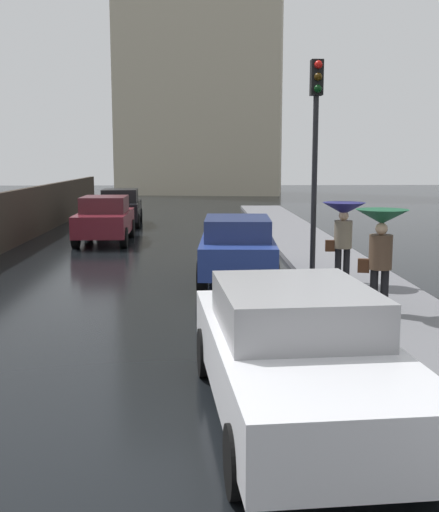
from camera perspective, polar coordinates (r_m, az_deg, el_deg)
name	(u,v)px	position (r m, az deg, el deg)	size (l,w,h in m)	color
ground	(28,458)	(6.56, -16.84, -16.99)	(120.00, 120.00, 0.00)	black
car_maroon_near_kerb	(105,219)	(21.55, -10.29, 3.30)	(1.78, 3.94, 1.54)	maroon
car_white_mid_road	(296,352)	(6.93, 6.86, -8.60)	(2.15, 4.67, 1.45)	silver
car_blue_far_ahead	(237,248)	(14.45, 1.61, 0.75)	(1.87, 3.94, 1.49)	navy
car_black_behind_camera	(120,207)	(26.85, -8.92, 4.35)	(1.85, 3.91, 1.52)	black
pedestrian_with_umbrella_near	(343,221)	(13.69, 11.08, 3.11)	(0.91, 0.91, 1.74)	black
pedestrian_with_umbrella_far	(381,234)	(11.18, 14.34, 1.91)	(0.90, 0.90, 1.81)	black
traffic_light	(316,130)	(14.22, 8.65, 11.13)	(0.26, 0.39, 4.76)	black
distant_tower	(201,55)	(51.23, -1.65, 17.66)	(13.28, 8.53, 25.67)	#B2A88E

